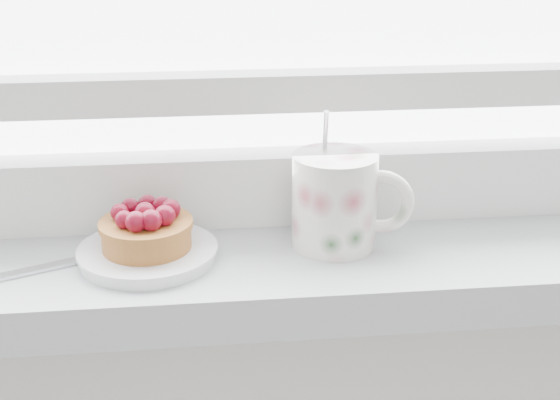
{
  "coord_description": "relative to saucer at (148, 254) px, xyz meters",
  "views": [
    {
      "loc": [
        -0.05,
        1.25,
        1.24
      ],
      "look_at": [
        0.02,
        1.88,
        0.99
      ],
      "focal_mm": 50.0,
      "sensor_mm": 36.0,
      "label": 1
    }
  ],
  "objects": [
    {
      "name": "raspberry_tart",
      "position": [
        0.0,
        -0.0,
        0.02
      ],
      "size": [
        0.08,
        0.08,
        0.04
      ],
      "color": "brown",
      "rests_on": "saucer"
    },
    {
      "name": "floral_mug",
      "position": [
        0.17,
        0.01,
        0.04
      ],
      "size": [
        0.12,
        0.09,
        0.13
      ],
      "color": "silver",
      "rests_on": "windowsill"
    },
    {
      "name": "fork",
      "position": [
        -0.06,
        0.0,
        -0.0
      ],
      "size": [
        0.19,
        0.1,
        0.0
      ],
      "color": "silver",
      "rests_on": "windowsill"
    },
    {
      "name": "saucer",
      "position": [
        0.0,
        0.0,
        0.0
      ],
      "size": [
        0.12,
        0.12,
        0.01
      ],
      "primitive_type": "cylinder",
      "color": "white",
      "rests_on": "windowsill"
    }
  ]
}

